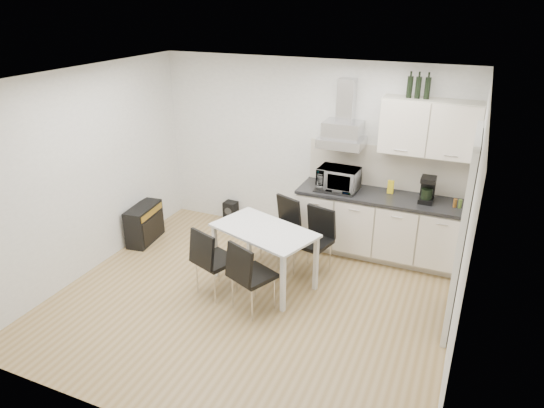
# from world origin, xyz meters

# --- Properties ---
(ground) EXTENTS (4.50, 4.50, 0.00)m
(ground) POSITION_xyz_m (0.00, 0.00, 0.00)
(ground) COLOR tan
(ground) RESTS_ON ground
(wall_back) EXTENTS (4.50, 0.10, 2.60)m
(wall_back) POSITION_xyz_m (0.00, 2.00, 1.30)
(wall_back) COLOR white
(wall_back) RESTS_ON ground
(wall_front) EXTENTS (4.50, 0.10, 2.60)m
(wall_front) POSITION_xyz_m (0.00, -2.00, 1.30)
(wall_front) COLOR white
(wall_front) RESTS_ON ground
(wall_left) EXTENTS (0.10, 4.00, 2.60)m
(wall_left) POSITION_xyz_m (-2.25, 0.00, 1.30)
(wall_left) COLOR white
(wall_left) RESTS_ON ground
(wall_right) EXTENTS (0.10, 4.00, 2.60)m
(wall_right) POSITION_xyz_m (2.25, 0.00, 1.30)
(wall_right) COLOR white
(wall_right) RESTS_ON ground
(ceiling) EXTENTS (4.50, 4.50, 0.00)m
(ceiling) POSITION_xyz_m (0.00, 0.00, 2.60)
(ceiling) COLOR white
(ceiling) RESTS_ON wall_back
(doorway) EXTENTS (0.08, 1.04, 2.10)m
(doorway) POSITION_xyz_m (2.21, 0.55, 1.05)
(doorway) COLOR white
(doorway) RESTS_ON ground
(kitchenette) EXTENTS (2.22, 0.64, 2.52)m
(kitchenette) POSITION_xyz_m (1.18, 1.73, 0.83)
(kitchenette) COLOR beige
(kitchenette) RESTS_ON ground
(dining_table) EXTENTS (1.41, 1.07, 0.75)m
(dining_table) POSITION_xyz_m (0.00, 0.45, 0.65)
(dining_table) COLOR white
(dining_table) RESTS_ON ground
(chair_far_left) EXTENTS (0.60, 0.63, 0.88)m
(chair_far_left) POSITION_xyz_m (-0.06, 1.05, 0.44)
(chair_far_left) COLOR black
(chair_far_left) RESTS_ON ground
(chair_far_right) EXTENTS (0.55, 0.59, 0.88)m
(chair_far_right) POSITION_xyz_m (0.48, 0.89, 0.44)
(chair_far_right) COLOR black
(chair_far_right) RESTS_ON ground
(chair_near_left) EXTENTS (0.59, 0.62, 0.88)m
(chair_near_left) POSITION_xyz_m (-0.44, 0.01, 0.44)
(chair_near_left) COLOR black
(chair_near_left) RESTS_ON ground
(chair_near_right) EXTENTS (0.60, 0.63, 0.88)m
(chair_near_right) POSITION_xyz_m (0.12, -0.12, 0.44)
(chair_near_right) COLOR black
(chair_near_right) RESTS_ON ground
(guitar_amp) EXTENTS (0.37, 0.69, 0.55)m
(guitar_amp) POSITION_xyz_m (-2.09, 0.80, 0.28)
(guitar_amp) COLOR black
(guitar_amp) RESTS_ON ground
(floor_speaker) EXTENTS (0.21, 0.19, 0.33)m
(floor_speaker) POSITION_xyz_m (-1.24, 1.90, 0.17)
(floor_speaker) COLOR black
(floor_speaker) RESTS_ON ground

